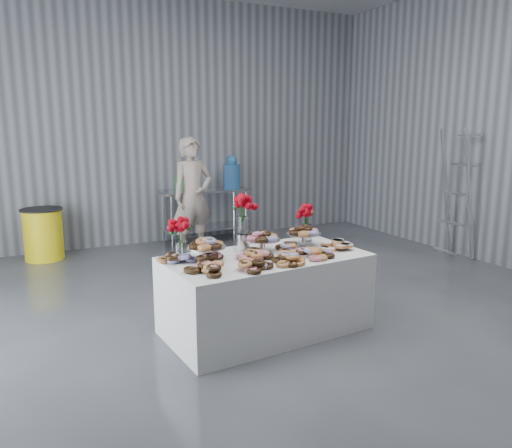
{
  "coord_description": "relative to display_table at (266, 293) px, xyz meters",
  "views": [
    {
      "loc": [
        -2.11,
        -3.72,
        1.99
      ],
      "look_at": [
        0.06,
        0.69,
        0.99
      ],
      "focal_mm": 35.0,
      "sensor_mm": 36.0,
      "label": 1
    }
  ],
  "objects": [
    {
      "name": "cake_stand_mid",
      "position": [
        0.04,
        0.15,
        0.52
      ],
      "size": [
        0.36,
        0.36,
        0.17
      ],
      "color": "silver",
      "rests_on": "display_table"
    },
    {
      "name": "display_table",
      "position": [
        0.0,
        0.0,
        0.0
      ],
      "size": [
        1.97,
        1.15,
        0.75
      ],
      "primitive_type": "cube",
      "rotation": [
        0.0,
        0.0,
        0.08
      ],
      "color": "white",
      "rests_on": "ground"
    },
    {
      "name": "cake_stand_left",
      "position": [
        -0.56,
        0.11,
        0.52
      ],
      "size": [
        0.36,
        0.36,
        0.17
      ],
      "color": "silver",
      "rests_on": "display_table"
    },
    {
      "name": "room_walls",
      "position": [
        -0.27,
        -0.28,
        2.26
      ],
      "size": [
        8.04,
        9.04,
        4.02
      ],
      "color": "gray",
      "rests_on": "ground"
    },
    {
      "name": "person",
      "position": [
        0.34,
        3.09,
        0.52
      ],
      "size": [
        0.71,
        0.52,
        1.79
      ],
      "primitive_type": "imported",
      "rotation": [
        0.0,
        0.0,
        0.14
      ],
      "color": "#CC8C93",
      "rests_on": "ground"
    },
    {
      "name": "water_jug",
      "position": [
        1.28,
        3.75,
        0.77
      ],
      "size": [
        0.28,
        0.28,
        0.55
      ],
      "color": "#3A80C8",
      "rests_on": "prep_table"
    },
    {
      "name": "prep_table",
      "position": [
        0.78,
        3.75,
        0.24
      ],
      "size": [
        1.5,
        0.6,
        0.9
      ],
      "color": "silver",
      "rests_on": "ground"
    },
    {
      "name": "ground",
      "position": [
        0.0,
        -0.35,
        -0.38
      ],
      "size": [
        9.0,
        9.0,
        0.0
      ],
      "primitive_type": "plane",
      "color": "#383A40",
      "rests_on": "ground"
    },
    {
      "name": "bouquet_right",
      "position": [
        0.67,
        0.35,
        0.67
      ],
      "size": [
        0.26,
        0.26,
        0.42
      ],
      "color": "white",
      "rests_on": "display_table"
    },
    {
      "name": "drink_bottles",
      "position": [
        0.46,
        3.65,
        0.66
      ],
      "size": [
        0.54,
        0.08,
        0.27
      ],
      "primitive_type": null,
      "color": "#268C33",
      "rests_on": "prep_table"
    },
    {
      "name": "trash_barrel",
      "position": [
        -1.76,
        3.75,
        0.01
      ],
      "size": [
        0.6,
        0.6,
        0.76
      ],
      "rotation": [
        0.0,
        0.0,
        -0.07
      ],
      "color": "yellow",
      "rests_on": "ground"
    },
    {
      "name": "danish_pile",
      "position": [
        0.76,
        -0.09,
        0.43
      ],
      "size": [
        0.48,
        0.48,
        0.11
      ],
      "primitive_type": null,
      "color": "white",
      "rests_on": "display_table"
    },
    {
      "name": "cake_stand_right",
      "position": [
        0.54,
        0.19,
        0.52
      ],
      "size": [
        0.36,
        0.36,
        0.17
      ],
      "color": "silver",
      "rests_on": "display_table"
    },
    {
      "name": "donut_mounds",
      "position": [
        0.0,
        -0.05,
        0.42
      ],
      "size": [
        1.86,
        0.94,
        0.09
      ],
      "primitive_type": null,
      "rotation": [
        0.0,
        0.0,
        0.08
      ],
      "color": "#C78649",
      "rests_on": "display_table"
    },
    {
      "name": "bouquet_left",
      "position": [
        -0.77,
        0.19,
        0.67
      ],
      "size": [
        0.26,
        0.26,
        0.42
      ],
      "color": "white",
      "rests_on": "display_table"
    },
    {
      "name": "stepladder",
      "position": [
        3.75,
        1.14,
        0.59
      ],
      "size": [
        0.59,
        0.49,
        1.94
      ],
      "primitive_type": null,
      "rotation": [
        0.0,
        -0.18,
        0.0
      ],
      "color": "silver",
      "rests_on": "ground"
    },
    {
      "name": "bouquet_center",
      "position": [
        -0.08,
        0.35,
        0.75
      ],
      "size": [
        0.26,
        0.26,
        0.57
      ],
      "color": "silver",
      "rests_on": "display_table"
    }
  ]
}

